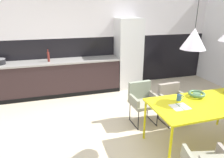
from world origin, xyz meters
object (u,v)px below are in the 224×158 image
(open_book, at_px, (180,107))
(pendant_lamp_over_table_near, at_px, (194,39))
(dining_table, at_px, (203,106))
(armchair_corner_seat, at_px, (142,97))
(refrigerator_column, at_px, (128,54))
(bottle_oil_tall, at_px, (48,57))
(cooking_pot, at_px, (0,62))
(armchair_by_stool, at_px, (172,98))
(mug_white_ceramic, at_px, (179,97))
(fruit_bowl, at_px, (197,94))

(open_book, bearing_deg, pendant_lamp_over_table_near, 9.82)
(dining_table, height_order, pendant_lamp_over_table_near, pendant_lamp_over_table_near)
(armchair_corner_seat, bearing_deg, refrigerator_column, -105.53)
(open_book, height_order, pendant_lamp_over_table_near, pendant_lamp_over_table_near)
(dining_table, bearing_deg, bottle_oil_tall, 129.18)
(refrigerator_column, height_order, armchair_corner_seat, refrigerator_column)
(pendant_lamp_over_table_near, bearing_deg, dining_table, 0.09)
(dining_table, distance_m, pendant_lamp_over_table_near, 1.10)
(cooking_pot, bearing_deg, dining_table, -39.93)
(cooking_pot, bearing_deg, armchair_corner_seat, -34.33)
(cooking_pot, bearing_deg, refrigerator_column, -0.26)
(bottle_oil_tall, distance_m, pendant_lamp_over_table_near, 3.52)
(armchair_by_stool, xyz_separation_m, bottle_oil_tall, (-2.29, 2.01, 0.54))
(cooking_pot, height_order, pendant_lamp_over_table_near, pendant_lamp_over_table_near)
(mug_white_ceramic, distance_m, pendant_lamp_over_table_near, 0.97)
(refrigerator_column, height_order, open_book, refrigerator_column)
(fruit_bowl, bearing_deg, mug_white_ceramic, -173.47)
(armchair_corner_seat, xyz_separation_m, mug_white_ceramic, (0.29, -0.74, 0.28))
(mug_white_ceramic, relative_size, pendant_lamp_over_table_near, 0.10)
(mug_white_ceramic, bearing_deg, open_book, -121.34)
(armchair_by_stool, distance_m, cooking_pot, 4.00)
(refrigerator_column, relative_size, pendant_lamp_over_table_near, 1.65)
(refrigerator_column, bearing_deg, fruit_bowl, -84.93)
(open_book, bearing_deg, mug_white_ceramic, 58.66)
(refrigerator_column, relative_size, open_book, 7.38)
(fruit_bowl, distance_m, cooking_pot, 4.36)
(open_book, relative_size, cooking_pot, 0.99)
(mug_white_ceramic, bearing_deg, dining_table, -33.20)
(armchair_corner_seat, bearing_deg, bottle_oil_tall, -50.93)
(mug_white_ceramic, height_order, bottle_oil_tall, bottle_oil_tall)
(fruit_bowl, distance_m, bottle_oil_tall, 3.51)
(refrigerator_column, relative_size, mug_white_ceramic, 15.80)
(armchair_by_stool, bearing_deg, bottle_oil_tall, -44.29)
(dining_table, xyz_separation_m, armchair_by_stool, (-0.01, 0.82, -0.22))
(refrigerator_column, relative_size, armchair_corner_seat, 2.39)
(cooking_pot, distance_m, bottle_oil_tall, 1.11)
(refrigerator_column, xyz_separation_m, pendant_lamp_over_table_near, (-0.16, -2.84, 0.79))
(dining_table, relative_size, fruit_bowl, 6.00)
(mug_white_ceramic, distance_m, bottle_oil_tall, 3.31)
(fruit_bowl, bearing_deg, bottle_oil_tall, 132.41)
(armchair_by_stool, height_order, pendant_lamp_over_table_near, pendant_lamp_over_table_near)
(armchair_by_stool, relative_size, pendant_lamp_over_table_near, 0.64)
(armchair_by_stool, xyz_separation_m, cooking_pot, (-3.41, 2.04, 0.48))
(armchair_by_stool, relative_size, mug_white_ceramic, 6.15)
(dining_table, xyz_separation_m, fruit_bowl, (0.06, 0.24, 0.10))
(refrigerator_column, height_order, dining_table, refrigerator_column)
(armchair_corner_seat, height_order, open_book, armchair_corner_seat)
(refrigerator_column, xyz_separation_m, armchair_corner_seat, (-0.43, -1.91, -0.44))
(armchair_by_stool, relative_size, bottle_oil_tall, 2.45)
(dining_table, bearing_deg, pendant_lamp_over_table_near, -179.91)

